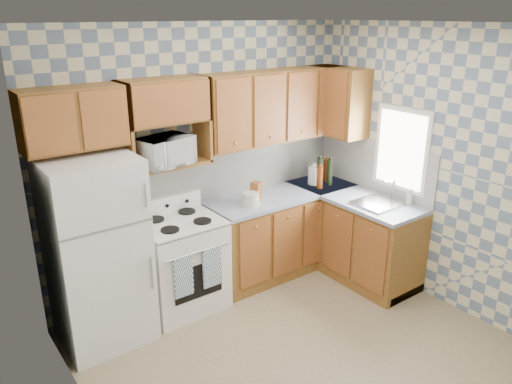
# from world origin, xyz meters

# --- Properties ---
(floor) EXTENTS (3.40, 3.40, 0.00)m
(floor) POSITION_xyz_m (0.00, 0.00, 0.00)
(floor) COLOR #79674D
(floor) RESTS_ON ground
(back_wall) EXTENTS (3.40, 0.02, 2.70)m
(back_wall) POSITION_xyz_m (0.00, 1.60, 1.35)
(back_wall) COLOR slate
(back_wall) RESTS_ON ground
(right_wall) EXTENTS (0.02, 3.20, 2.70)m
(right_wall) POSITION_xyz_m (1.70, 0.00, 1.35)
(right_wall) COLOR slate
(right_wall) RESTS_ON ground
(backsplash_back) EXTENTS (2.60, 0.02, 0.56)m
(backsplash_back) POSITION_xyz_m (0.40, 1.59, 1.20)
(backsplash_back) COLOR white
(backsplash_back) RESTS_ON back_wall
(backsplash_right) EXTENTS (0.02, 1.60, 0.56)m
(backsplash_right) POSITION_xyz_m (1.69, 0.80, 1.20)
(backsplash_right) COLOR white
(backsplash_right) RESTS_ON right_wall
(refrigerator) EXTENTS (0.75, 0.70, 1.68)m
(refrigerator) POSITION_xyz_m (-1.27, 1.25, 0.84)
(refrigerator) COLOR white
(refrigerator) RESTS_ON floor
(stove_body) EXTENTS (0.76, 0.65, 0.90)m
(stove_body) POSITION_xyz_m (-0.47, 1.28, 0.45)
(stove_body) COLOR white
(stove_body) RESTS_ON floor
(cooktop) EXTENTS (0.76, 0.65, 0.02)m
(cooktop) POSITION_xyz_m (-0.47, 1.28, 0.91)
(cooktop) COLOR silver
(cooktop) RESTS_ON stove_body
(backguard) EXTENTS (0.76, 0.08, 0.17)m
(backguard) POSITION_xyz_m (-0.47, 1.55, 1.00)
(backguard) COLOR white
(backguard) RESTS_ON cooktop
(dish_towel_left) EXTENTS (0.19, 0.02, 0.40)m
(dish_towel_left) POSITION_xyz_m (-0.63, 0.93, 0.53)
(dish_towel_left) COLOR navy
(dish_towel_left) RESTS_ON stove_body
(dish_towel_right) EXTENTS (0.19, 0.02, 0.40)m
(dish_towel_right) POSITION_xyz_m (-0.33, 0.93, 0.53)
(dish_towel_right) COLOR navy
(dish_towel_right) RESTS_ON stove_body
(base_cabinets_back) EXTENTS (1.75, 0.60, 0.88)m
(base_cabinets_back) POSITION_xyz_m (0.82, 1.30, 0.44)
(base_cabinets_back) COLOR brown
(base_cabinets_back) RESTS_ON floor
(base_cabinets_right) EXTENTS (0.60, 1.60, 0.88)m
(base_cabinets_right) POSITION_xyz_m (1.40, 0.80, 0.44)
(base_cabinets_right) COLOR brown
(base_cabinets_right) RESTS_ON floor
(countertop_back) EXTENTS (1.77, 0.63, 0.04)m
(countertop_back) POSITION_xyz_m (0.82, 1.30, 0.90)
(countertop_back) COLOR slate
(countertop_back) RESTS_ON base_cabinets_back
(countertop_right) EXTENTS (0.63, 1.60, 0.04)m
(countertop_right) POSITION_xyz_m (1.40, 0.80, 0.90)
(countertop_right) COLOR slate
(countertop_right) RESTS_ON base_cabinets_right
(upper_cabinets_back) EXTENTS (1.75, 0.33, 0.74)m
(upper_cabinets_back) POSITION_xyz_m (0.82, 1.44, 1.85)
(upper_cabinets_back) COLOR brown
(upper_cabinets_back) RESTS_ON back_wall
(upper_cabinets_fridge) EXTENTS (0.82, 0.33, 0.50)m
(upper_cabinets_fridge) POSITION_xyz_m (-1.29, 1.44, 1.97)
(upper_cabinets_fridge) COLOR brown
(upper_cabinets_fridge) RESTS_ON back_wall
(upper_cabinets_right) EXTENTS (0.33, 0.70, 0.74)m
(upper_cabinets_right) POSITION_xyz_m (1.53, 1.25, 1.85)
(upper_cabinets_right) COLOR brown
(upper_cabinets_right) RESTS_ON right_wall
(microwave_shelf) EXTENTS (0.80, 0.33, 0.03)m
(microwave_shelf) POSITION_xyz_m (-0.47, 1.44, 1.44)
(microwave_shelf) COLOR brown
(microwave_shelf) RESTS_ON back_wall
(microwave) EXTENTS (0.55, 0.43, 0.27)m
(microwave) POSITION_xyz_m (-0.52, 1.38, 1.58)
(microwave) COLOR white
(microwave) RESTS_ON microwave_shelf
(sink) EXTENTS (0.48, 0.40, 0.03)m
(sink) POSITION_xyz_m (1.40, 0.45, 0.93)
(sink) COLOR #B7B7BC
(sink) RESTS_ON countertop_right
(window) EXTENTS (0.02, 0.66, 0.86)m
(window) POSITION_xyz_m (1.69, 0.45, 1.45)
(window) COLOR white
(window) RESTS_ON right_wall
(bottle_0) EXTENTS (0.07, 0.07, 0.32)m
(bottle_0) POSITION_xyz_m (1.32, 1.25, 1.08)
(bottle_0) COLOR black
(bottle_0) RESTS_ON countertop_back
(bottle_1) EXTENTS (0.07, 0.07, 0.30)m
(bottle_1) POSITION_xyz_m (1.42, 1.19, 1.07)
(bottle_1) COLOR black
(bottle_1) RESTS_ON countertop_back
(bottle_2) EXTENTS (0.07, 0.07, 0.28)m
(bottle_2) POSITION_xyz_m (1.47, 1.29, 1.06)
(bottle_2) COLOR #5E260B
(bottle_2) RESTS_ON countertop_back
(bottle_3) EXTENTS (0.07, 0.07, 0.26)m
(bottle_3) POSITION_xyz_m (1.25, 1.17, 1.05)
(bottle_3) COLOR #5E260B
(bottle_3) RESTS_ON countertop_back
(knife_block) EXTENTS (0.12, 0.12, 0.20)m
(knife_block) POSITION_xyz_m (0.44, 1.27, 1.02)
(knife_block) COLOR brown
(knife_block) RESTS_ON countertop_back
(electric_kettle) EXTENTS (0.16, 0.16, 0.20)m
(electric_kettle) POSITION_xyz_m (1.30, 1.31, 1.02)
(electric_kettle) COLOR white
(electric_kettle) RESTS_ON countertop_back
(food_containers) EXTENTS (0.19, 0.19, 0.13)m
(food_containers) POSITION_xyz_m (0.33, 1.22, 0.98)
(food_containers) COLOR beige
(food_containers) RESTS_ON countertop_back
(soap_bottle) EXTENTS (0.06, 0.06, 0.17)m
(soap_bottle) POSITION_xyz_m (1.62, 0.24, 1.01)
(soap_bottle) COLOR beige
(soap_bottle) RESTS_ON countertop_right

